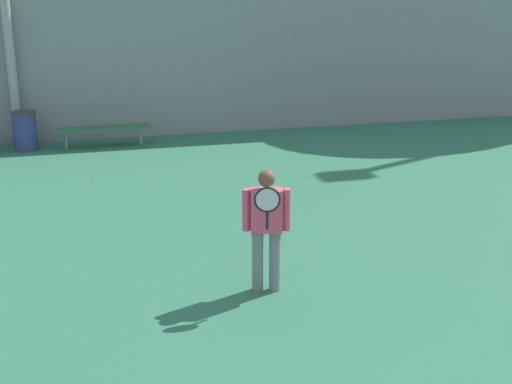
# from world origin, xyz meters

# --- Properties ---
(tennis_player) EXTENTS (0.57, 0.46, 1.56)m
(tennis_player) POSITION_xyz_m (-0.34, 6.17, 0.88)
(tennis_player) COLOR slate
(tennis_player) RESTS_ON ground_plane
(bench_courtside_near) EXTENTS (2.03, 0.40, 0.45)m
(bench_courtside_near) POSITION_xyz_m (-1.97, 14.07, 0.41)
(bench_courtside_near) COLOR #28663D
(bench_courtside_near) RESTS_ON ground_plane
(trash_bin) EXTENTS (0.53, 0.53, 0.85)m
(trash_bin) POSITION_xyz_m (-3.64, 14.20, 0.43)
(trash_bin) COLOR navy
(trash_bin) RESTS_ON ground_plane
(back_fence) EXTENTS (27.10, 0.06, 3.43)m
(back_fence) POSITION_xyz_m (0.00, 14.89, 1.72)
(back_fence) COLOR gray
(back_fence) RESTS_ON ground_plane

